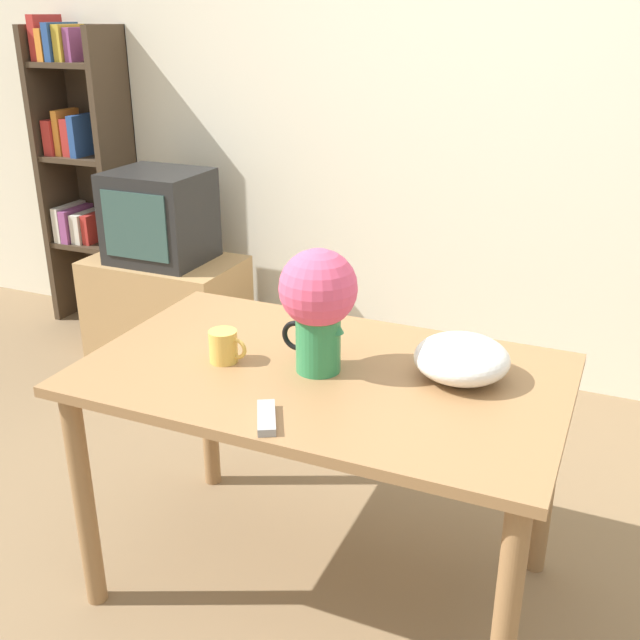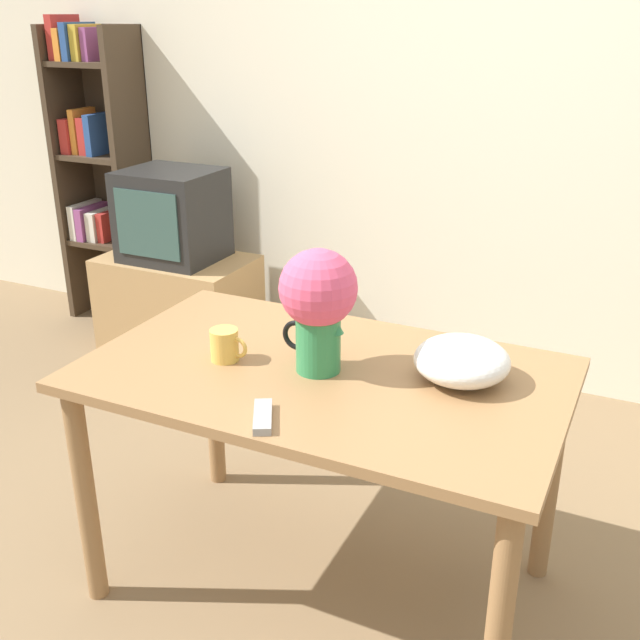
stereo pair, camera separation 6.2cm
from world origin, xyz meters
TOP-DOWN VIEW (x-y plane):
  - wall_back at (0.00, 1.93)m, footprint 8.00×0.05m
  - table at (-0.07, 0.23)m, footprint 1.32×0.80m
  - flower_vase at (-0.09, 0.22)m, footprint 0.22×0.21m
  - coffee_mug at (-0.35, 0.17)m, footprint 0.11×0.08m
  - white_bowl at (0.29, 0.33)m, footprint 0.26×0.26m
  - remote_control at (-0.09, -0.09)m, footprint 0.11×0.15m
  - tv_stand at (-1.48, 1.48)m, footprint 0.75×0.47m
  - tv_set at (-1.48, 1.47)m, footprint 0.45×0.40m
  - bookshelf at (-2.16, 1.77)m, footprint 0.46×0.30m

SIDE VIEW (x-z plane):
  - tv_stand at x=-1.48m, z-range 0.00..0.52m
  - table at x=-0.07m, z-range 0.27..1.01m
  - tv_set at x=-1.48m, z-range 0.52..0.96m
  - remote_control at x=-0.09m, z-range 0.74..0.76m
  - coffee_mug at x=-0.35m, z-range 0.74..0.84m
  - white_bowl at x=0.29m, z-range 0.74..0.86m
  - bookshelf at x=-2.16m, z-range 0.07..1.72m
  - flower_vase at x=-0.09m, z-range 0.78..1.12m
  - wall_back at x=0.00m, z-range 0.00..2.60m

